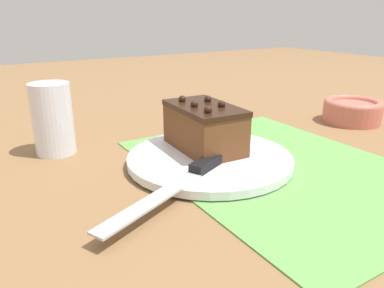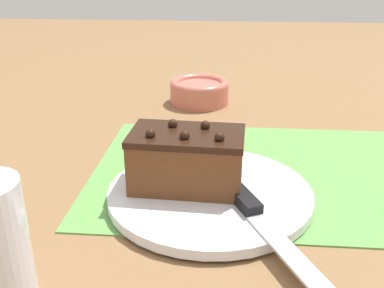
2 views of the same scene
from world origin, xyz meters
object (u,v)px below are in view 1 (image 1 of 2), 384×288
(chocolate_cake, at_px, (204,127))
(small_bowl, at_px, (352,110))
(drinking_glass, at_px, (53,119))
(serving_knife, at_px, (194,173))
(cake_plate, at_px, (210,159))

(chocolate_cake, distance_m, small_bowl, 0.38)
(chocolate_cake, bearing_deg, drinking_glass, 53.24)
(chocolate_cake, relative_size, serving_knife, 0.58)
(small_bowl, bearing_deg, serving_knife, 101.74)
(cake_plate, height_order, small_bowl, small_bowl)
(small_bowl, bearing_deg, cake_plate, 95.86)
(cake_plate, height_order, drinking_glass, drinking_glass)
(drinking_glass, height_order, small_bowl, drinking_glass)
(chocolate_cake, distance_m, serving_knife, 0.11)
(chocolate_cake, relative_size, small_bowl, 1.19)
(cake_plate, xyz_separation_m, small_bowl, (0.04, -0.39, 0.02))
(chocolate_cake, distance_m, drinking_glass, 0.25)
(cake_plate, distance_m, chocolate_cake, 0.05)
(chocolate_cake, bearing_deg, small_bowl, -88.33)
(drinking_glass, bearing_deg, serving_knife, -151.13)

